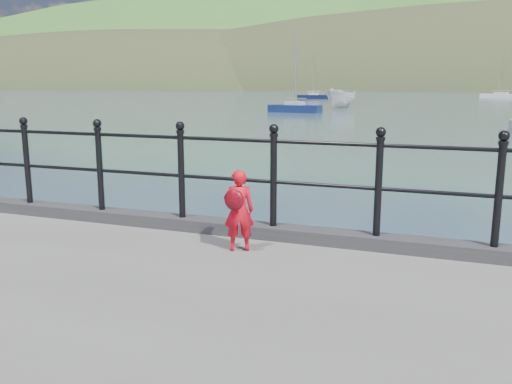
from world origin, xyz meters
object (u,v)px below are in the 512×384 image
at_px(launch_white, 341,99).
at_px(sailboat_deep, 500,96).
at_px(sailboat_port, 295,109).
at_px(railing, 226,166).
at_px(child, 238,210).
at_px(sailboat_left, 313,97).

distance_m(launch_white, sailboat_deep, 52.03).
bearing_deg(sailboat_port, railing, -68.41).
distance_m(child, sailboat_left, 85.27).
height_order(sailboat_deep, sailboat_left, sailboat_deep).
height_order(sailboat_left, sailboat_port, sailboat_left).
distance_m(railing, sailboat_left, 84.60).
distance_m(sailboat_deep, sailboat_left, 34.20).
relative_size(railing, sailboat_deep, 1.88).
bearing_deg(launch_white, sailboat_left, 122.49).
height_order(child, sailboat_port, sailboat_port).
bearing_deg(sailboat_deep, sailboat_left, -135.45).
bearing_deg(sailboat_left, child, -100.62).
xyz_separation_m(launch_white, sailboat_deep, (18.53, 48.61, -0.73)).
relative_size(launch_white, sailboat_port, 0.77).
height_order(child, sailboat_left, sailboat_left).
distance_m(railing, child, 0.81).
distance_m(sailboat_left, sailboat_port, 39.92).
relative_size(sailboat_left, sailboat_port, 1.01).
xyz_separation_m(child, sailboat_port, (-12.01, 43.77, -1.12)).
distance_m(child, sailboat_deep, 100.61).
bearing_deg(railing, child, -56.27).
xyz_separation_m(sailboat_deep, sailboat_port, (-21.26, -56.41, -0.00)).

